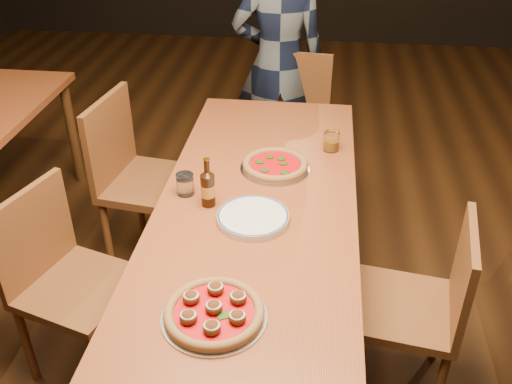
# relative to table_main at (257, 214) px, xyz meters

# --- Properties ---
(ground) EXTENTS (9.00, 9.00, 0.00)m
(ground) POSITION_rel_table_main_xyz_m (0.00, 0.00, -0.68)
(ground) COLOR black
(table_main) EXTENTS (0.80, 2.00, 0.75)m
(table_main) POSITION_rel_table_main_xyz_m (0.00, 0.00, 0.00)
(table_main) COLOR brown
(table_main) RESTS_ON ground
(chair_main_nw) EXTENTS (0.52, 0.52, 0.89)m
(chair_main_nw) POSITION_rel_table_main_xyz_m (-0.70, -0.27, -0.23)
(chair_main_nw) COLOR brown
(chair_main_nw) RESTS_ON ground
(chair_main_sw) EXTENTS (0.51, 0.51, 0.97)m
(chair_main_sw) POSITION_rel_table_main_xyz_m (-0.60, 0.50, -0.19)
(chair_main_sw) COLOR brown
(chair_main_sw) RESTS_ON ground
(chair_main_e) EXTENTS (0.46, 0.46, 0.87)m
(chair_main_e) POSITION_rel_table_main_xyz_m (0.60, -0.22, -0.24)
(chair_main_e) COLOR brown
(chair_main_e) RESTS_ON ground
(chair_end) EXTENTS (0.48, 0.48, 0.93)m
(chair_end) POSITION_rel_table_main_xyz_m (0.05, 1.22, -0.21)
(chair_end) COLOR brown
(chair_end) RESTS_ON ground
(pizza_meatball) EXTENTS (0.33, 0.33, 0.06)m
(pizza_meatball) POSITION_rel_table_main_xyz_m (-0.05, -0.67, 0.09)
(pizza_meatball) COLOR #B7B7BF
(pizza_meatball) RESTS_ON table_main
(pizza_margherita) EXTENTS (0.31, 0.31, 0.04)m
(pizza_margherita) POSITION_rel_table_main_xyz_m (0.05, 0.26, 0.09)
(pizza_margherita) COLOR #B7B7BF
(pizza_margherita) RESTS_ON table_main
(plate_stack) EXTENTS (0.28, 0.28, 0.03)m
(plate_stack) POSITION_rel_table_main_xyz_m (0.00, -0.15, 0.08)
(plate_stack) COLOR white
(plate_stack) RESTS_ON table_main
(beer_bottle) EXTENTS (0.06, 0.06, 0.21)m
(beer_bottle) POSITION_rel_table_main_xyz_m (-0.19, -0.06, 0.15)
(beer_bottle) COLOR black
(beer_bottle) RESTS_ON table_main
(water_glass) EXTENTS (0.07, 0.07, 0.09)m
(water_glass) POSITION_rel_table_main_xyz_m (-0.30, 0.01, 0.12)
(water_glass) COLOR white
(water_glass) RESTS_ON table_main
(amber_glass) EXTENTS (0.07, 0.07, 0.09)m
(amber_glass) POSITION_rel_table_main_xyz_m (0.29, 0.47, 0.12)
(amber_glass) COLOR #AB6313
(amber_glass) RESTS_ON table_main
(diner) EXTENTS (0.63, 0.46, 1.59)m
(diner) POSITION_rel_table_main_xyz_m (-0.04, 1.46, 0.12)
(diner) COLOR black
(diner) RESTS_ON ground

